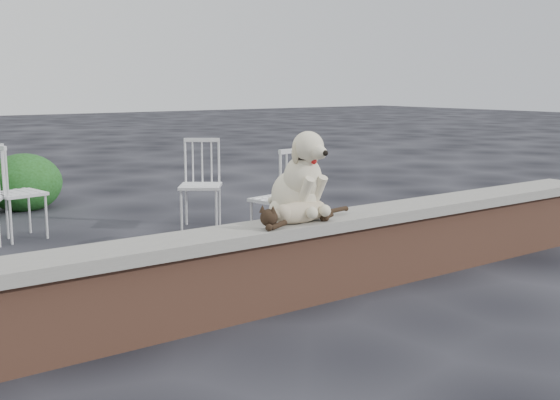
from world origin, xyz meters
TOP-DOWN VIEW (x-y plane):
  - ground at (0.00, 0.00)m, footprint 60.00×60.00m
  - brick_wall at (0.00, 0.00)m, footprint 6.00×0.30m
  - capstone at (0.00, 0.00)m, footprint 6.20×0.40m
  - dog at (-0.18, 0.09)m, footprint 0.45×0.57m
  - cat at (-0.26, -0.06)m, footprint 1.02×0.31m
  - chair_e at (-1.21, 3.18)m, footprint 0.65×0.65m
  - chair_d at (0.47, 2.56)m, footprint 0.78×0.78m
  - chair_c at (0.63, 1.39)m, footprint 0.65×0.65m

SIDE VIEW (x-z plane):
  - ground at x=0.00m, z-range 0.00..0.00m
  - brick_wall at x=0.00m, z-range 0.00..0.50m
  - chair_e at x=-1.21m, z-range 0.00..0.94m
  - chair_d at x=0.47m, z-range 0.00..0.94m
  - chair_c at x=0.63m, z-range 0.00..0.94m
  - capstone at x=0.00m, z-range 0.50..0.58m
  - cat at x=-0.26m, z-range 0.58..0.75m
  - dog at x=-0.18m, z-range 0.58..1.21m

